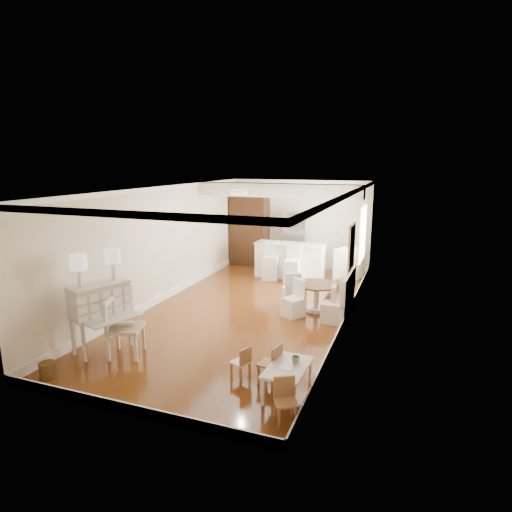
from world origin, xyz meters
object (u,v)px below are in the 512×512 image
Objects in this scene: kids_chair_c at (286,401)px; sideboard at (349,264)px; wicker_basket at (48,370)px; fridge at (305,242)px; kids_chair_b at (240,362)px; bar_stool_left at (271,261)px; dining_table at (316,298)px; slip_chair_far at (291,288)px; pantry_cabinet at (249,230)px; gustavian_armchair at (125,327)px; kids_table at (288,380)px; slip_chair_near at (293,298)px; secretary_bureau at (101,317)px; kids_chair_a at (269,363)px; bar_stool_right at (292,265)px; breakfast_counter at (290,260)px.

sideboard is at bearing 63.47° from kids_chair_c.
fridge is (2.14, 8.22, 0.77)m from wicker_basket.
bar_stool_left is (-1.40, 5.68, 0.28)m from kids_chair_b.
slip_chair_far is at bearing 156.38° from dining_table.
bar_stool_left is 2.03m from pantry_cabinet.
kids_chair_c is at bearing -125.14° from gustavian_armchair.
kids_chair_b is at bearing 164.59° from kids_table.
bar_stool_left is at bearing -145.35° from kids_chair_b.
bar_stool_left is (-1.44, 2.72, 0.14)m from slip_chair_near.
secretary_bureau is 1.97× the size of kids_chair_a.
secretary_bureau is at bearing -70.32° from kids_chair_b.
kids_chair_b is 2.97m from slip_chair_near.
slip_chair_near is at bearing 54.15° from wicker_basket.
bar_stool_right is at bearing -18.72° from bar_stool_left.
dining_table reaches higher than kids_chair_b.
kids_chair_b is 5.60m from bar_stool_right.
dining_table is 0.87× the size of bar_stool_left.
secretary_bureau reaches higher than wicker_basket.
pantry_cabinet is at bearing 147.57° from breakfast_counter.
kids_chair_c is 7.26m from breakfast_counter.
sideboard is (2.14, 0.74, -0.07)m from bar_stool_left.
slip_chair_near is (0.04, 2.96, 0.15)m from kids_chair_b.
secretary_bureau reaches higher than kids_chair_a.
kids_chair_b is at bearing -109.94° from gustavian_armchair.
slip_chair_far is (-0.23, 3.75, 0.14)m from kids_chair_b.
pantry_cabinet is 3.54m from sideboard.
sideboard is (0.75, 6.42, 0.21)m from kids_chair_b.
kids_chair_a is 0.77× the size of slip_chair_near.
kids_chair_c is at bearing 78.13° from slip_chair_far.
secretary_bureau is 2.77m from kids_chair_b.
kids_chair_a is 0.31× the size of breakfast_counter.
sideboard reaches higher than wicker_basket.
slip_chair_near is at bearing 67.53° from secretary_bureau.
fridge reaches higher than kids_chair_c.
wicker_basket is at bearing 34.37° from slip_chair_far.
slip_chair_near is (-0.44, 2.94, 0.09)m from kids_chair_a.
kids_chair_c is 0.61× the size of sideboard.
kids_table is at bearing -114.07° from gustavian_armchair.
gustavian_armchair is 7.26m from fridge.
kids_chair_a reaches higher than kids_table.
slip_chair_far is at bearing -66.22° from bar_stool_left.
sideboard is (0.30, 2.96, 0.15)m from dining_table.
sideboard is (1.47, 0.88, -0.04)m from bar_stool_right.
gustavian_armchair reaches higher than breakfast_counter.
kids_chair_a is 0.48m from kids_chair_b.
secretary_bureau reaches higher than sideboard.
gustavian_armchair is at bearing 19.09° from secretary_bureau.
pantry_cabinet is at bearing -138.93° from kids_chair_b.
dining_table is (3.33, 4.54, 0.20)m from wicker_basket.
secretary_bureau reaches higher than dining_table.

